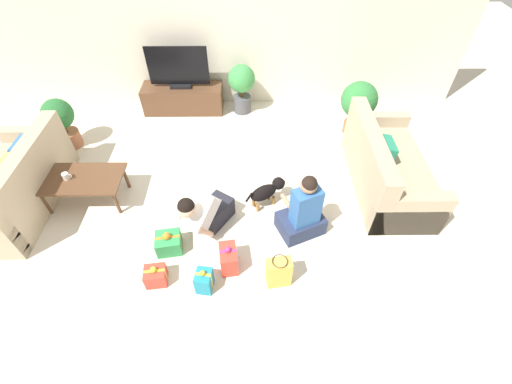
{
  "coord_description": "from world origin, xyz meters",
  "views": [
    {
      "loc": [
        0.62,
        -3.01,
        3.42
      ],
      "look_at": [
        0.65,
        -0.17,
        0.45
      ],
      "focal_mm": 24.0,
      "sensor_mm": 36.0,
      "label": 1
    }
  ],
  "objects": [
    {
      "name": "person_sitting",
      "position": [
        1.2,
        -0.41,
        0.34
      ],
      "size": [
        0.64,
        0.6,
        0.94
      ],
      "rotation": [
        0.0,
        0.0,
        3.55
      ],
      "color": "#283351",
      "rests_on": "ground_plane"
    },
    {
      "name": "gift_box_a",
      "position": [
        0.34,
        -0.91,
        0.15
      ],
      "size": [
        0.22,
        0.31,
        0.36
      ],
      "rotation": [
        0.0,
        0.0,
        0.14
      ],
      "color": "red",
      "rests_on": "ground_plane"
    },
    {
      "name": "gift_bag_a",
      "position": [
        0.88,
        -1.12,
        0.2
      ],
      "size": [
        0.28,
        0.19,
        0.42
      ],
      "rotation": [
        0.0,
        0.0,
        0.15
      ],
      "color": "#E5B74C",
      "rests_on": "ground_plane"
    },
    {
      "name": "potted_plant_back_right",
      "position": [
        0.43,
        2.28,
        0.51
      ],
      "size": [
        0.45,
        0.45,
        0.85
      ],
      "color": "#4C4C51",
      "rests_on": "ground_plane"
    },
    {
      "name": "ground_plane",
      "position": [
        0.0,
        0.0,
        0.0
      ],
      "size": [
        16.0,
        16.0,
        0.0
      ],
      "primitive_type": "plane",
      "color": "beige"
    },
    {
      "name": "gift_box_d",
      "position": [
        -0.45,
        -1.09,
        0.11
      ],
      "size": [
        0.25,
        0.22,
        0.27
      ],
      "rotation": [
        0.0,
        0.0,
        0.12
      ],
      "color": "red",
      "rests_on": "ground_plane"
    },
    {
      "name": "sofa_right",
      "position": [
        2.41,
        0.39,
        0.3
      ],
      "size": [
        0.88,
        1.79,
        0.86
      ],
      "rotation": [
        0.0,
        0.0,
        1.57
      ],
      "color": "tan",
      "rests_on": "ground_plane"
    },
    {
      "name": "wall_back",
      "position": [
        0.0,
        2.63,
        1.3
      ],
      "size": [
        8.4,
        0.06,
        2.6
      ],
      "color": "beige",
      "rests_on": "ground_plane"
    },
    {
      "name": "coffee_table",
      "position": [
        -1.57,
        0.14,
        0.36
      ],
      "size": [
        1.02,
        0.59,
        0.4
      ],
      "color": "brown",
      "rests_on": "ground_plane"
    },
    {
      "name": "person_kneeling",
      "position": [
        0.04,
        -0.37,
        0.34
      ],
      "size": [
        0.66,
        0.77,
        0.76
      ],
      "rotation": [
        0.0,
        0.0,
        -0.59
      ],
      "color": "#23232D",
      "rests_on": "ground_plane"
    },
    {
      "name": "potted_plant_corner_left",
      "position": [
        -2.26,
        1.33,
        0.46
      ],
      "size": [
        0.45,
        0.45,
        0.8
      ],
      "color": "#A36042",
      "rests_on": "ground_plane"
    },
    {
      "name": "sofa_left",
      "position": [
        -2.41,
        0.09,
        0.31
      ],
      "size": [
        0.88,
        1.79,
        0.86
      ],
      "rotation": [
        0.0,
        0.0,
        -1.57
      ],
      "color": "tan",
      "rests_on": "ground_plane"
    },
    {
      "name": "gift_box_b",
      "position": [
        -0.38,
        -0.66,
        0.12
      ],
      "size": [
        0.32,
        0.3,
        0.29
      ],
      "rotation": [
        0.0,
        0.0,
        0.16
      ],
      "color": "#2D934C",
      "rests_on": "ground_plane"
    },
    {
      "name": "dog",
      "position": [
        0.8,
        0.06,
        0.23
      ],
      "size": [
        0.53,
        0.38,
        0.36
      ],
      "rotation": [
        0.0,
        0.0,
        2.12
      ],
      "color": "black",
      "rests_on": "ground_plane"
    },
    {
      "name": "gift_box_c",
      "position": [
        0.09,
        -1.17,
        0.14
      ],
      "size": [
        0.19,
        0.22,
        0.32
      ],
      "rotation": [
        0.0,
        0.0,
        -0.14
      ],
      "color": "teal",
      "rests_on": "ground_plane"
    },
    {
      "name": "tv",
      "position": [
        -0.6,
        2.33,
        0.76
      ],
      "size": [
        0.99,
        0.2,
        0.69
      ],
      "color": "black",
      "rests_on": "tv_console"
    },
    {
      "name": "mug",
      "position": [
        -1.74,
        0.13,
        0.45
      ],
      "size": [
        0.12,
        0.08,
        0.09
      ],
      "color": "silver",
      "rests_on": "coffee_table"
    },
    {
      "name": "potted_plant_corner_right",
      "position": [
        2.26,
        1.64,
        0.55
      ],
      "size": [
        0.56,
        0.56,
        0.87
      ],
      "color": "#A36042",
      "rests_on": "ground_plane"
    },
    {
      "name": "tv_console",
      "position": [
        -0.6,
        2.33,
        0.23
      ],
      "size": [
        1.36,
        0.47,
        0.45
      ],
      "color": "brown",
      "rests_on": "ground_plane"
    }
  ]
}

